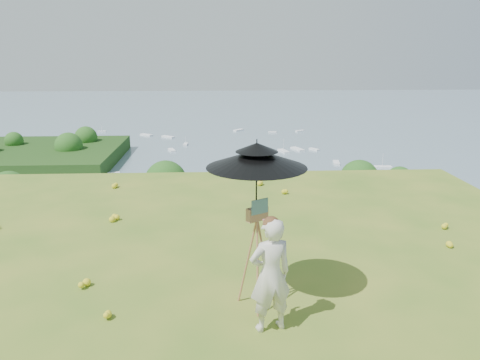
{
  "coord_description": "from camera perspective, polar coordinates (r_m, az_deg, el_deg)",
  "views": [
    {
      "loc": [
        -0.07,
        -7.0,
        3.6
      ],
      "look_at": [
        0.35,
        1.5,
        1.25
      ],
      "focal_mm": 35.0,
      "sensor_mm": 36.0,
      "label": 1
    }
  ],
  "objects": [
    {
      "name": "ground",
      "position": [
        7.87,
        -2.08,
        -11.79
      ],
      "size": [
        14.0,
        14.0,
        0.0
      ],
      "primitive_type": "plane",
      "color": "#467321",
      "rests_on": "ground"
    },
    {
      "name": "harbor_town",
      "position": [
        88.43,
        -2.61,
        -6.55
      ],
      "size": [
        110.0,
        22.0,
        5.0
      ],
      "primitive_type": null,
      "color": "beige",
      "rests_on": "shoreline_tier"
    },
    {
      "name": "painter",
      "position": [
        6.21,
        3.72,
        -11.48
      ],
      "size": [
        0.66,
        0.53,
        1.58
      ],
      "primitive_type": "imported",
      "rotation": [
        0.0,
        0.0,
        3.43
      ],
      "color": "silver",
      "rests_on": "ground"
    },
    {
      "name": "bay_water",
      "position": [
        249.84,
        -2.81,
        6.77
      ],
      "size": [
        700.0,
        700.0,
        0.0
      ],
      "primitive_type": "plane",
      "color": "slate",
      "rests_on": "ground"
    },
    {
      "name": "field_easel",
      "position": [
        6.72,
        2.05,
        -8.94
      ],
      "size": [
        0.86,
        0.86,
        1.65
      ],
      "primitive_type": null,
      "rotation": [
        0.0,
        0.0,
        0.54
      ],
      "color": "#A66B45",
      "rests_on": "ground"
    },
    {
      "name": "peninsula",
      "position": [
        181.44,
        -27.23,
        3.37
      ],
      "size": [
        90.0,
        60.0,
        12.0
      ],
      "primitive_type": null,
      "color": "black",
      "rests_on": "bay_water"
    },
    {
      "name": "slope_trees",
      "position": [
        45.93,
        -2.54,
        -8.46
      ],
      "size": [
        110.0,
        50.0,
        6.0
      ],
      "primitive_type": null,
      "color": "#255118",
      "rests_on": "forest_slope"
    },
    {
      "name": "painter_cap",
      "position": [
        5.91,
        3.85,
        -5.01
      ],
      "size": [
        0.29,
        0.31,
        0.1
      ],
      "primitive_type": null,
      "rotation": [
        0.0,
        0.0,
        0.37
      ],
      "color": "#DA7883",
      "rests_on": "painter"
    },
    {
      "name": "moored_boats",
      "position": [
        172.53,
        -6.92,
        2.86
      ],
      "size": [
        140.0,
        140.0,
        0.7
      ],
      "primitive_type": null,
      "color": "white",
      "rests_on": "bay_water"
    },
    {
      "name": "sun_umbrella",
      "position": [
        6.38,
        2.02,
        0.1
      ],
      "size": [
        1.88,
        1.88,
        1.11
      ],
      "primitive_type": null,
      "rotation": [
        0.0,
        0.0,
        0.52
      ],
      "color": "black",
      "rests_on": "field_easel"
    },
    {
      "name": "wildflowers",
      "position": [
        8.07,
        -2.11,
        -10.6
      ],
      "size": [
        10.0,
        10.5,
        0.12
      ],
      "primitive_type": null,
      "color": "gold",
      "rests_on": "ground"
    },
    {
      "name": "shoreline_tier",
      "position": [
        91.06,
        -2.56,
        -10.35
      ],
      "size": [
        170.0,
        28.0,
        8.0
      ],
      "primitive_type": "cube",
      "color": "gray",
      "rests_on": "bay_water"
    }
  ]
}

